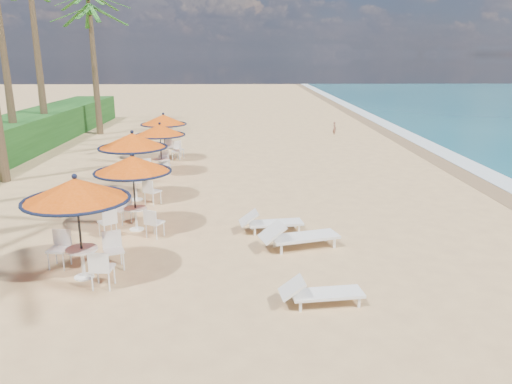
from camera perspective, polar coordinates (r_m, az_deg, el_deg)
ground at (r=11.83m, az=5.20°, el=-9.98°), size 160.00×160.00×0.00m
foam_strip at (r=23.72m, az=25.29°, el=1.61°), size 1.20×140.00×0.04m
wetsand_band at (r=23.33m, az=23.31°, el=1.62°), size 1.40×140.00×0.02m
station_0 at (r=11.97m, az=-19.63°, el=-1.12°), size 2.41×2.41×2.51m
station_1 at (r=14.90m, az=-14.02°, el=2.00°), size 2.25×2.25×2.35m
station_2 at (r=18.10m, az=-13.76°, el=5.02°), size 2.43×2.48×2.53m
station_3 at (r=22.06m, az=-10.95°, el=6.28°), size 2.18×2.26×2.27m
station_4 at (r=25.05m, az=-10.32°, el=7.51°), size 2.25×2.28×2.35m
lounger_near at (r=10.65m, az=7.18°, el=-11.28°), size 1.81×0.76×0.63m
lounger_mid at (r=13.49m, az=4.68°, el=-5.00°), size 2.27×1.26×0.78m
lounger_far at (r=14.70m, az=1.50°, el=-3.42°), size 1.93×0.84×0.67m
palm_6 at (r=34.41m, az=-18.37°, el=18.32°), size 5.00×5.00×7.97m
palm_7 at (r=39.42m, az=-18.57°, el=19.64°), size 5.00×5.00×9.28m
person at (r=33.24m, az=8.96°, el=7.26°), size 0.28×0.37×0.89m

